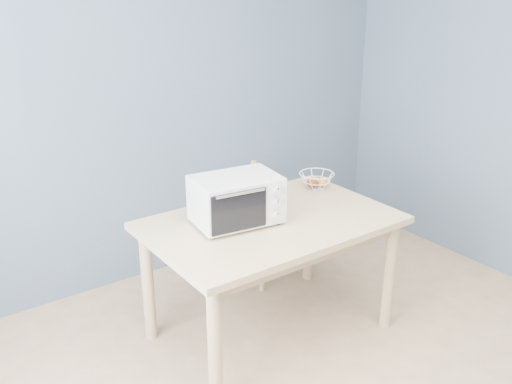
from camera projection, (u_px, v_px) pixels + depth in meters
room at (421, 194)px, 2.10m from camera, size 4.01×4.51×2.61m
dining_table at (271, 236)px, 3.28m from camera, size 1.40×0.90×0.75m
toaster_oven at (233, 200)px, 3.14m from camera, size 0.51×0.39×0.28m
fruit_basket at (316, 180)px, 3.71m from camera, size 0.30×0.30×0.10m
dining_chair at (253, 224)px, 4.06m from camera, size 0.47×0.47×0.80m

